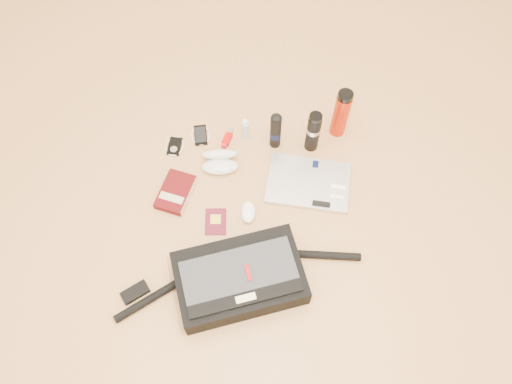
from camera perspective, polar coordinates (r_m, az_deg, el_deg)
ground at (r=2.14m, az=-0.61°, el=-3.50°), size 4.00×4.00×0.00m
messenger_bag at (r=1.99m, az=-1.95°, el=-9.85°), size 0.99×0.42×0.14m
laptop at (r=2.23m, az=6.04°, el=1.02°), size 0.40×0.31×0.03m
book at (r=2.21m, az=-9.15°, el=-0.03°), size 0.18×0.22×0.04m
passport at (r=2.15m, az=-4.64°, el=-3.38°), size 0.09×0.13×0.01m
mouse at (r=2.14m, az=-0.89°, el=-2.32°), size 0.06×0.11×0.03m
sunglasses_case at (r=2.25m, az=-4.15°, el=3.60°), size 0.17×0.14×0.09m
ipod at (r=2.35m, az=-9.28°, el=5.17°), size 0.09×0.10×0.01m
phone at (r=2.37m, az=-6.35°, el=6.48°), size 0.10×0.12×0.01m
inhaler at (r=2.34m, az=-3.27°, el=6.15°), size 0.06×0.11×0.03m
spray_bottle at (r=2.31m, az=-1.21°, el=7.17°), size 0.04×0.04×0.13m
aerosol_can at (r=2.25m, az=2.26°, el=7.02°), size 0.06×0.06×0.22m
thermos_black at (r=2.24m, az=6.56°, el=6.87°), size 0.07×0.07×0.24m
thermos_red at (r=2.30m, az=9.69°, el=8.84°), size 0.08×0.08×0.27m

